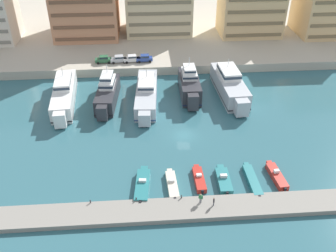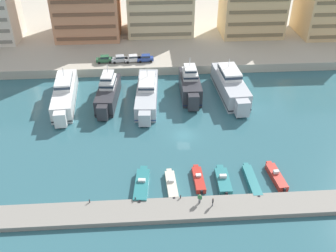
{
  "view_description": "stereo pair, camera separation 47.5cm",
  "coord_description": "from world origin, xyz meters",
  "px_view_note": "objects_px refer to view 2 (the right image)",
  "views": [
    {
      "loc": [
        -7.4,
        -58.54,
        41.83
      ],
      "look_at": [
        -3.1,
        -0.23,
        2.5
      ],
      "focal_mm": 40.0,
      "sensor_mm": 36.0,
      "label": 1
    },
    {
      "loc": [
        -6.93,
        -58.57,
        41.83
      ],
      "look_at": [
        -3.1,
        -0.23,
        2.5
      ],
      "focal_mm": 40.0,
      "sensor_mm": 36.0,
      "label": 2
    }
  ],
  "objects_px": {
    "yacht_silver_center": "(230,85)",
    "motorboat_cream_left": "(171,184)",
    "yacht_charcoal_center_left": "(190,85)",
    "motorboat_teal_center": "(252,181)",
    "yacht_silver_mid_left": "(147,93)",
    "motorboat_red_mid_left": "(199,179)",
    "motorboat_teal_center_left": "(223,180)",
    "car_green_far_left": "(105,59)",
    "car_silver_left": "(120,59)",
    "pedestrian_near_edge": "(200,198)",
    "yacht_charcoal_left": "(108,92)",
    "yacht_white_far_left": "(65,94)",
    "car_white_mid_left": "(133,58)",
    "motorboat_teal_far_left": "(142,185)",
    "pedestrian_mid_deck": "(213,201)",
    "car_blue_center_left": "(146,58)",
    "motorboat_red_center_right": "(276,176)"
  },
  "relations": [
    {
      "from": "motorboat_red_mid_left",
      "to": "car_green_far_left",
      "type": "distance_m",
      "value": 47.13
    },
    {
      "from": "car_green_far_left",
      "to": "car_white_mid_left",
      "type": "bearing_deg",
      "value": -0.74
    },
    {
      "from": "motorboat_teal_center",
      "to": "car_green_far_left",
      "type": "height_order",
      "value": "car_green_far_left"
    },
    {
      "from": "yacht_charcoal_center_left",
      "to": "motorboat_teal_far_left",
      "type": "distance_m",
      "value": 31.93
    },
    {
      "from": "motorboat_cream_left",
      "to": "motorboat_teal_center",
      "type": "bearing_deg",
      "value": 0.31
    },
    {
      "from": "yacht_white_far_left",
      "to": "motorboat_teal_center_left",
      "type": "xyz_separation_m",
      "value": [
        29.76,
        -28.24,
        -1.59
      ]
    },
    {
      "from": "yacht_charcoal_left",
      "to": "yacht_silver_center",
      "type": "height_order",
      "value": "yacht_charcoal_left"
    },
    {
      "from": "yacht_white_far_left",
      "to": "motorboat_teal_center",
      "type": "distance_m",
      "value": 44.75
    },
    {
      "from": "yacht_charcoal_center_left",
      "to": "motorboat_teal_center_left",
      "type": "relative_size",
      "value": 2.2
    },
    {
      "from": "yacht_silver_center",
      "to": "yacht_charcoal_center_left",
      "type": "bearing_deg",
      "value": 178.06
    },
    {
      "from": "motorboat_red_mid_left",
      "to": "car_blue_center_left",
      "type": "xyz_separation_m",
      "value": [
        -7.91,
        43.28,
        2.71
      ]
    },
    {
      "from": "motorboat_teal_center",
      "to": "car_green_far_left",
      "type": "xyz_separation_m",
      "value": [
        -26.9,
        44.27,
        2.74
      ]
    },
    {
      "from": "motorboat_cream_left",
      "to": "pedestrian_mid_deck",
      "type": "xyz_separation_m",
      "value": [
        5.76,
        -5.38,
        1.29
      ]
    },
    {
      "from": "yacht_silver_mid_left",
      "to": "car_white_mid_left",
      "type": "relative_size",
      "value": 5.05
    },
    {
      "from": "yacht_charcoal_center_left",
      "to": "motorboat_teal_center",
      "type": "xyz_separation_m",
      "value": [
        6.75,
        -29.88,
        -2.06
      ]
    },
    {
      "from": "yacht_silver_center",
      "to": "pedestrian_mid_deck",
      "type": "xyz_separation_m",
      "value": [
        -9.78,
        -35.02,
        -0.63
      ]
    },
    {
      "from": "yacht_silver_mid_left",
      "to": "pedestrian_near_edge",
      "type": "distance_m",
      "value": 33.47
    },
    {
      "from": "car_blue_center_left",
      "to": "motorboat_teal_center_left",
      "type": "bearing_deg",
      "value": -74.94
    },
    {
      "from": "yacht_charcoal_left",
      "to": "yacht_silver_center",
      "type": "xyz_separation_m",
      "value": [
        27.4,
        1.54,
        0.05
      ]
    },
    {
      "from": "yacht_charcoal_left",
      "to": "pedestrian_near_edge",
      "type": "height_order",
      "value": "yacht_charcoal_left"
    },
    {
      "from": "yacht_charcoal_left",
      "to": "pedestrian_mid_deck",
      "type": "height_order",
      "value": "yacht_charcoal_left"
    },
    {
      "from": "yacht_white_far_left",
      "to": "motorboat_teal_center_left",
      "type": "distance_m",
      "value": 41.06
    },
    {
      "from": "yacht_silver_mid_left",
      "to": "motorboat_teal_center",
      "type": "relative_size",
      "value": 2.59
    },
    {
      "from": "yacht_white_far_left",
      "to": "pedestrian_mid_deck",
      "type": "distance_m",
      "value": 43.41
    },
    {
      "from": "yacht_white_far_left",
      "to": "car_green_far_left",
      "type": "relative_size",
      "value": 5.09
    },
    {
      "from": "motorboat_teal_far_left",
      "to": "car_white_mid_left",
      "type": "relative_size",
      "value": 1.98
    },
    {
      "from": "motorboat_red_mid_left",
      "to": "motorboat_teal_center_left",
      "type": "distance_m",
      "value": 3.97
    },
    {
      "from": "yacht_silver_mid_left",
      "to": "car_white_mid_left",
      "type": "height_order",
      "value": "yacht_silver_mid_left"
    },
    {
      "from": "yacht_silver_mid_left",
      "to": "car_silver_left",
      "type": "height_order",
      "value": "yacht_silver_mid_left"
    },
    {
      "from": "motorboat_teal_far_left",
      "to": "yacht_silver_center",
      "type": "bearing_deg",
      "value": 55.51
    },
    {
      "from": "yacht_silver_mid_left",
      "to": "motorboat_red_mid_left",
      "type": "xyz_separation_m",
      "value": [
        7.88,
        -27.03,
        -1.43
      ]
    },
    {
      "from": "yacht_silver_mid_left",
      "to": "motorboat_red_mid_left",
      "type": "distance_m",
      "value": 28.19
    },
    {
      "from": "yacht_charcoal_left",
      "to": "yacht_charcoal_center_left",
      "type": "xyz_separation_m",
      "value": [
        18.27,
        1.85,
        0.18
      ]
    },
    {
      "from": "yacht_white_far_left",
      "to": "motorboat_teal_far_left",
      "type": "relative_size",
      "value": 2.54
    },
    {
      "from": "motorboat_teal_center_left",
      "to": "motorboat_red_center_right",
      "type": "bearing_deg",
      "value": 2.43
    },
    {
      "from": "motorboat_cream_left",
      "to": "motorboat_red_mid_left",
      "type": "distance_m",
      "value": 4.64
    },
    {
      "from": "yacht_silver_mid_left",
      "to": "motorboat_red_mid_left",
      "type": "bearing_deg",
      "value": -73.75
    },
    {
      "from": "motorboat_teal_far_left",
      "to": "motorboat_cream_left",
      "type": "bearing_deg",
      "value": -1.24
    },
    {
      "from": "yacht_silver_center",
      "to": "motorboat_cream_left",
      "type": "distance_m",
      "value": 33.52
    },
    {
      "from": "motorboat_teal_center",
      "to": "motorboat_red_center_right",
      "type": "distance_m",
      "value": 4.27
    },
    {
      "from": "pedestrian_mid_deck",
      "to": "car_blue_center_left",
      "type": "bearing_deg",
      "value": 100.43
    },
    {
      "from": "pedestrian_mid_deck",
      "to": "motorboat_teal_far_left",
      "type": "bearing_deg",
      "value": 152.45
    },
    {
      "from": "yacht_charcoal_center_left",
      "to": "yacht_charcoal_left",
      "type": "bearing_deg",
      "value": -174.22
    },
    {
      "from": "motorboat_teal_center_left",
      "to": "pedestrian_near_edge",
      "type": "bearing_deg",
      "value": -132.35
    },
    {
      "from": "motorboat_red_mid_left",
      "to": "pedestrian_near_edge",
      "type": "distance_m",
      "value": 5.86
    },
    {
      "from": "yacht_silver_mid_left",
      "to": "pedestrian_near_edge",
      "type": "relative_size",
      "value": 12.19
    },
    {
      "from": "motorboat_teal_center",
      "to": "car_blue_center_left",
      "type": "height_order",
      "value": "car_blue_center_left"
    },
    {
      "from": "yacht_white_far_left",
      "to": "yacht_charcoal_left",
      "type": "xyz_separation_m",
      "value": [
        9.45,
        -0.46,
        0.18
      ]
    },
    {
      "from": "motorboat_cream_left",
      "to": "pedestrian_near_edge",
      "type": "xyz_separation_m",
      "value": [
        3.89,
        -4.68,
        1.42
      ]
    },
    {
      "from": "yacht_charcoal_center_left",
      "to": "car_blue_center_left",
      "type": "relative_size",
      "value": 3.64
    }
  ]
}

